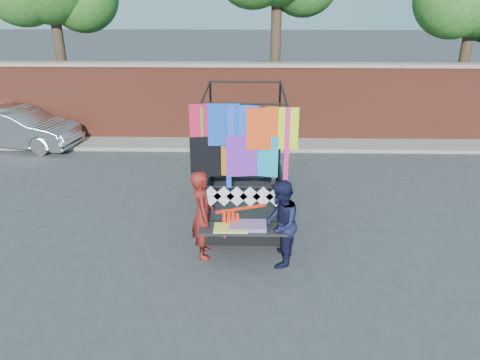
{
  "coord_description": "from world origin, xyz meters",
  "views": [
    {
      "loc": [
        0.15,
        -8.38,
        5.11
      ],
      "look_at": [
        -0.04,
        0.01,
        1.49
      ],
      "focal_mm": 35.0,
      "sensor_mm": 36.0,
      "label": 1
    }
  ],
  "objects_px": {
    "pickup_truck": "(245,172)",
    "sedan": "(18,128)",
    "man": "(280,224)",
    "woman": "(203,215)"
  },
  "relations": [
    {
      "from": "sedan",
      "to": "woman",
      "type": "distance_m",
      "value": 9.23
    },
    {
      "from": "pickup_truck",
      "to": "man",
      "type": "distance_m",
      "value": 2.84
    },
    {
      "from": "woman",
      "to": "man",
      "type": "xyz_separation_m",
      "value": [
        1.49,
        -0.27,
        -0.04
      ]
    },
    {
      "from": "woman",
      "to": "sedan",
      "type": "bearing_deg",
      "value": 36.76
    },
    {
      "from": "pickup_truck",
      "to": "woman",
      "type": "distance_m",
      "value": 2.61
    },
    {
      "from": "woman",
      "to": "man",
      "type": "distance_m",
      "value": 1.52
    },
    {
      "from": "sedan",
      "to": "woman",
      "type": "xyz_separation_m",
      "value": [
        6.63,
        -6.42,
        0.25
      ]
    },
    {
      "from": "woman",
      "to": "pickup_truck",
      "type": "bearing_deg",
      "value": -26.9
    },
    {
      "from": "pickup_truck",
      "to": "sedan",
      "type": "bearing_deg",
      "value": 152.07
    },
    {
      "from": "man",
      "to": "pickup_truck",
      "type": "bearing_deg",
      "value": -155.76
    }
  ]
}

